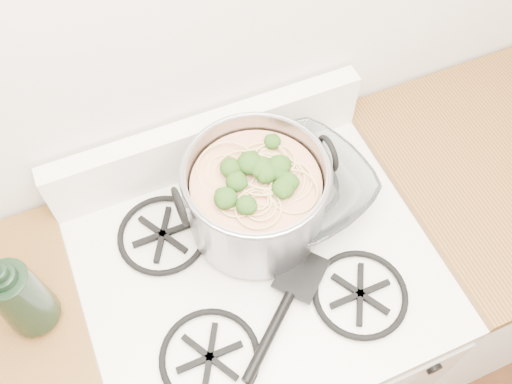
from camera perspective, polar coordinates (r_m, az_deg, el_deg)
name	(u,v)px	position (r m, az deg, el deg)	size (l,w,h in m)	color
gas_range	(258,334)	(1.69, 0.23, -14.04)	(0.76, 0.66, 0.92)	white
counter_right	(512,224)	(1.99, 24.23, -2.95)	(1.00, 0.65, 0.92)	silver
stock_pot	(256,197)	(1.21, 0.00, -0.54)	(0.34, 0.31, 0.21)	gray
spatula	(301,272)	(1.22, 4.54, -8.01)	(0.29, 0.31, 0.02)	black
glass_bowl	(300,192)	(1.31, 4.44, 0.01)	(0.12, 0.12, 0.03)	white
bottle	(16,292)	(1.16, -22.91, -9.16)	(0.10, 0.10, 0.27)	black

